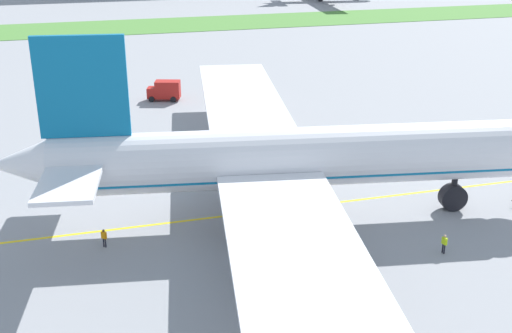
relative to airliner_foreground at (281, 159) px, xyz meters
The scene contains 7 objects.
ground_plane 6.13m from the airliner_foreground, 83.72° to the right, with size 600.00×600.00×0.00m, color gray.
apron_taxi_line 6.30m from the airliner_foreground, 86.21° to the left, with size 280.00×0.36×0.01m, color yellow.
grass_median_strip 116.23m from the airliner_foreground, 89.94° to the left, with size 320.00×24.00×0.10m, color #4C8438.
airliner_foreground is the anchor object (origin of this frame).
ground_crew_wingwalker_port 16.09m from the airliner_foreground, 41.93° to the right, with size 0.34×0.61×1.76m.
ground_crew_marshaller_front 17.28m from the airliner_foreground, behind, with size 0.50×0.48×1.70m.
service_truck_fuel_bowser 44.77m from the airliner_foreground, 96.09° to the left, with size 5.41×3.56×3.09m.
Camera 1 is at (-17.17, -51.34, 27.11)m, focal length 44.98 mm.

